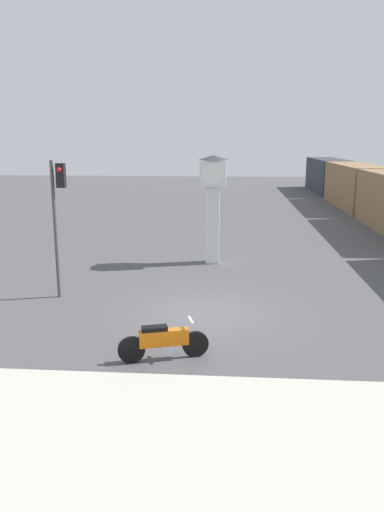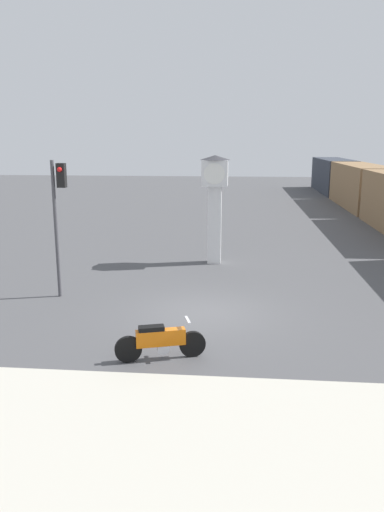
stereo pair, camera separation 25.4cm
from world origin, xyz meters
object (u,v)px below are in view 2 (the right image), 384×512
(clock_tower, at_px, (215,192))
(freight_train, at_px, (381,194))
(motorcycle, at_px, (160,341))
(traffic_light, at_px, (58,205))

(clock_tower, xyz_separation_m, freight_train, (10.82, 13.95, -1.43))
(motorcycle, distance_m, traffic_light, 6.90)
(motorcycle, bearing_deg, freight_train, 47.33)
(clock_tower, bearing_deg, motorcycle, -94.69)
(clock_tower, bearing_deg, freight_train, 52.19)
(motorcycle, height_order, freight_train, freight_train)
(clock_tower, xyz_separation_m, traffic_light, (-5.00, -5.42, 0.08))
(clock_tower, height_order, freight_train, clock_tower)
(motorcycle, bearing_deg, traffic_light, 114.19)
(clock_tower, distance_m, freight_train, 17.71)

